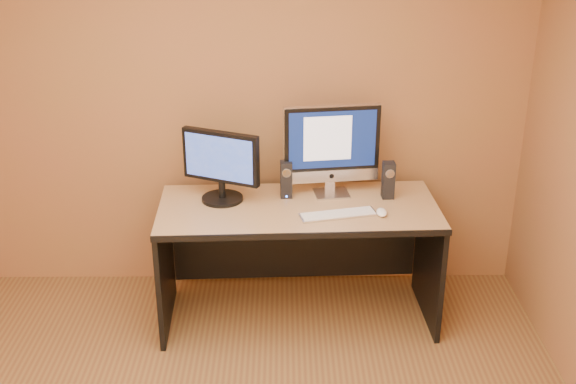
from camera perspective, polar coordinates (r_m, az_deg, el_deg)
walls at (r=3.06m, az=-6.79°, el=-4.27°), size 4.00×4.00×2.60m
desk at (r=4.75m, az=0.81°, el=-5.65°), size 1.80×0.85×0.82m
imac at (r=4.64m, az=3.54°, el=3.28°), size 0.66×0.32×0.61m
second_monitor at (r=4.59m, az=-5.30°, el=2.02°), size 0.59×0.46×0.46m
speaker_left at (r=4.66m, az=-0.14°, el=1.00°), size 0.08×0.08×0.24m
speaker_right at (r=4.69m, az=7.93°, el=0.94°), size 0.08×0.08×0.24m
keyboard at (r=4.44m, az=3.97°, el=-1.77°), size 0.49×0.23×0.02m
mouse at (r=4.48m, az=7.40°, el=-1.59°), size 0.07×0.11×0.04m
cable_a at (r=4.80m, az=3.85°, el=0.11°), size 0.10×0.23×0.01m
cable_b at (r=4.83m, az=3.07°, el=0.32°), size 0.08×0.19×0.01m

